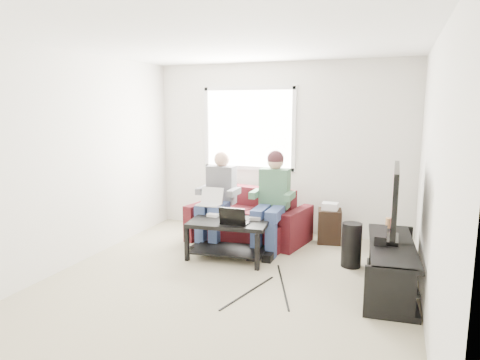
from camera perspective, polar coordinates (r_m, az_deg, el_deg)
name	(u,v)px	position (r m, az deg, el deg)	size (l,w,h in m)	color
floor	(225,285)	(4.84, -1.97, -13.83)	(4.50, 4.50, 0.00)	tan
ceiling	(224,39)	(4.49, -2.17, 18.23)	(4.50, 4.50, 0.00)	white
wall_back	(280,149)	(6.61, 5.33, 4.17)	(4.50, 4.50, 0.00)	silver
wall_front	(74,222)	(2.58, -21.31, -5.20)	(4.50, 4.50, 0.00)	silver
wall_left	(71,160)	(5.55, -21.58, 2.47)	(4.50, 4.50, 0.00)	silver
wall_right	(433,179)	(4.17, 24.29, 0.09)	(4.50, 4.50, 0.00)	silver
window	(249,129)	(6.71, 1.17, 6.86)	(1.48, 0.04, 1.28)	white
sofa	(250,221)	(6.28, 1.29, -5.51)	(1.75, 1.00, 0.75)	#4A1215
person_left	(217,195)	(6.09, -3.03, -1.95)	(0.40, 0.71, 1.30)	#324970
person_right	(272,194)	(5.83, 4.29, -1.88)	(0.40, 0.71, 1.35)	#324970
laptop_silver	(210,201)	(5.85, -4.07, -2.78)	(0.32, 0.22, 0.24)	silver
coffee_table	(229,230)	(5.52, -1.46, -6.75)	(1.06, 0.71, 0.50)	black
laptop_black	(236,214)	(5.34, -0.59, -4.54)	(0.34, 0.24, 0.24)	black
controller_a	(213,215)	(5.70, -3.65, -4.70)	(0.14, 0.09, 0.04)	silver
controller_b	(227,215)	(5.68, -1.74, -4.72)	(0.14, 0.09, 0.04)	black
controller_c	(255,218)	(5.52, 2.01, -5.15)	(0.14, 0.09, 0.04)	gray
tv_stand	(391,269)	(4.95, 19.46, -11.07)	(0.57, 1.55, 0.50)	black
tv	(395,199)	(4.84, 19.94, -2.44)	(0.12, 1.10, 0.81)	black
soundbar	(381,235)	(4.94, 18.29, -7.01)	(0.12, 0.50, 0.10)	black
drink_cup	(389,223)	(5.45, 19.24, -5.41)	(0.08, 0.08, 0.12)	#B17D4C
console_white	(390,276)	(4.55, 19.43, -11.97)	(0.30, 0.22, 0.06)	silver
console_grey	(392,252)	(5.20, 19.56, -9.09)	(0.34, 0.26, 0.08)	gray
console_black	(391,263)	(4.87, 19.50, -10.44)	(0.38, 0.30, 0.07)	black
subwoofer	(351,245)	(5.45, 14.63, -8.38)	(0.24, 0.24, 0.55)	black
keyboard_floor	(374,290)	(4.91, 17.49, -13.82)	(0.14, 0.43, 0.02)	black
end_table	(329,225)	(6.31, 11.84, -5.85)	(0.33, 0.33, 0.59)	black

